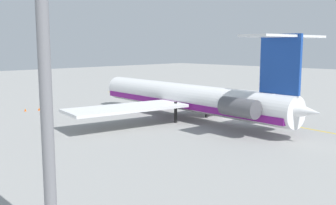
# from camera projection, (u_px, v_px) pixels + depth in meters

# --- Properties ---
(ground) EXTENTS (291.50, 291.50, 0.00)m
(ground) POSITION_uv_depth(u_px,v_px,m) (233.00, 119.00, 61.12)
(ground) COLOR gray
(main_jetliner) EXTENTS (43.94, 38.88, 12.79)m
(main_jetliner) POSITION_uv_depth(u_px,v_px,m) (191.00, 98.00, 59.92)
(main_jetliner) COLOR white
(main_jetliner) RESTS_ON ground
(ground_crew_near_nose) EXTENTS (0.27, 0.42, 1.68)m
(ground_crew_near_nose) POSITION_uv_depth(u_px,v_px,m) (224.00, 94.00, 84.32)
(ground_crew_near_nose) COLOR black
(ground_crew_near_nose) RESTS_ON ground
(ground_crew_portside) EXTENTS (0.44, 0.28, 1.78)m
(ground_crew_portside) POSITION_uv_depth(u_px,v_px,m) (197.00, 93.00, 86.23)
(ground_crew_portside) COLOR black
(ground_crew_portside) RESTS_ON ground
(safety_cone_nose) EXTENTS (0.40, 0.40, 0.55)m
(safety_cone_nose) POSITION_uv_depth(u_px,v_px,m) (39.00, 109.00, 69.21)
(safety_cone_nose) COLOR #EA590F
(safety_cone_nose) RESTS_ON ground
(safety_cone_wingtip) EXTENTS (0.40, 0.40, 0.55)m
(safety_cone_wingtip) POSITION_uv_depth(u_px,v_px,m) (25.00, 110.00, 68.29)
(safety_cone_wingtip) COLOR #EA590F
(safety_cone_wingtip) RESTS_ON ground
(safety_cone_tail) EXTENTS (0.40, 0.40, 0.55)m
(safety_cone_tail) POSITION_uv_depth(u_px,v_px,m) (157.00, 97.00, 85.77)
(safety_cone_tail) COLOR #EA590F
(safety_cone_tail) RESTS_ON ground
(taxiway_centreline) EXTENTS (77.13, 10.54, 0.01)m
(taxiway_centreline) POSITION_uv_depth(u_px,v_px,m) (219.00, 112.00, 67.40)
(taxiway_centreline) COLOR gold
(taxiway_centreline) RESTS_ON ground
(light_mast) EXTENTS (4.00, 0.70, 22.35)m
(light_mast) POSITION_uv_depth(u_px,v_px,m) (43.00, 26.00, 20.78)
(light_mast) COLOR slate
(light_mast) RESTS_ON ground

